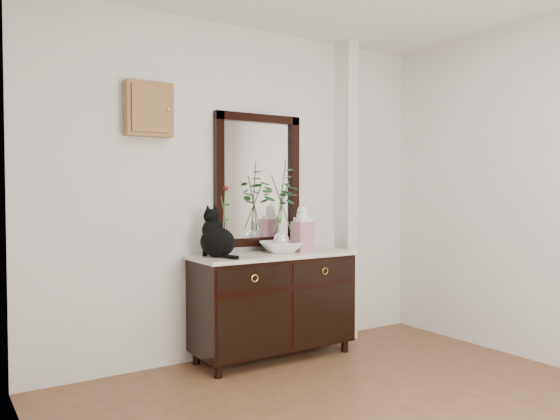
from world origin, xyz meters
TOP-DOWN VIEW (x-y plane):
  - wall_back at (0.00, 1.98)m, footprint 3.60×0.04m
  - pilaster at (1.00, 1.90)m, footprint 0.12×0.20m
  - sideboard at (0.10, 1.73)m, footprint 1.33×0.52m
  - wall_mirror at (0.10, 1.97)m, footprint 0.80×0.06m
  - key_cabinet at (-0.85, 1.94)m, footprint 0.35×0.10m
  - cat at (-0.39, 1.75)m, footprint 0.34×0.38m
  - lotus_bowl at (0.19, 1.75)m, footprint 0.45×0.45m
  - vase_branches at (0.19, 1.75)m, footprint 0.37×0.37m
  - bud_vase_rose at (-0.35, 1.71)m, footprint 0.08×0.08m
  - ginger_jar at (0.38, 1.72)m, footprint 0.15×0.15m

SIDE VIEW (x-z plane):
  - sideboard at x=0.10m, z-range 0.06..0.88m
  - lotus_bowl at x=0.19m, z-range 0.85..0.94m
  - cat at x=-0.39m, z-range 0.85..1.22m
  - ginger_jar at x=0.38m, z-range 0.85..1.24m
  - bud_vase_rose at x=-0.35m, z-range 0.85..1.40m
  - vase_branches at x=0.19m, z-range 0.87..1.62m
  - wall_back at x=0.00m, z-range 0.00..2.70m
  - pilaster at x=1.00m, z-range 0.00..2.70m
  - wall_mirror at x=0.10m, z-range 0.89..1.99m
  - key_cabinet at x=-0.85m, z-range 1.75..2.15m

